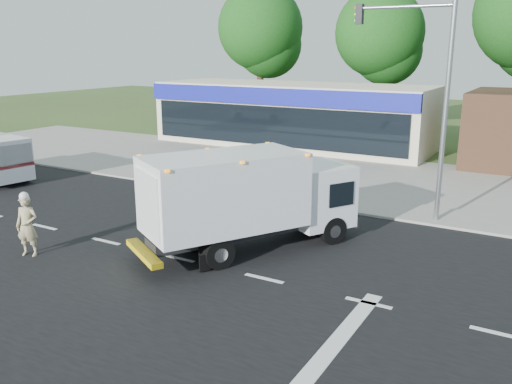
% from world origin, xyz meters
% --- Properties ---
extents(ground, '(120.00, 120.00, 0.00)m').
position_xyz_m(ground, '(0.00, 0.00, 0.00)').
color(ground, '#385123').
rests_on(ground, ground).
extents(road_asphalt, '(60.00, 14.00, 0.02)m').
position_xyz_m(road_asphalt, '(0.00, 0.00, 0.00)').
color(road_asphalt, black).
rests_on(road_asphalt, ground).
extents(sidewalk, '(60.00, 2.40, 0.12)m').
position_xyz_m(sidewalk, '(0.00, 8.20, 0.06)').
color(sidewalk, gray).
rests_on(sidewalk, ground).
extents(parking_apron, '(60.00, 9.00, 0.02)m').
position_xyz_m(parking_apron, '(0.00, 14.00, 0.01)').
color(parking_apron, gray).
rests_on(parking_apron, ground).
extents(lane_markings, '(55.20, 7.00, 0.01)m').
position_xyz_m(lane_markings, '(1.35, -1.35, 0.02)').
color(lane_markings, silver).
rests_on(lane_markings, road_asphalt).
extents(ems_box_truck, '(5.49, 7.26, 3.16)m').
position_xyz_m(ems_box_truck, '(-1.57, 1.72, 1.82)').
color(ems_box_truck, black).
rests_on(ems_box_truck, ground).
extents(emergency_worker, '(0.82, 0.69, 2.03)m').
position_xyz_m(emergency_worker, '(-7.14, -2.06, 0.99)').
color(emergency_worker, tan).
rests_on(emergency_worker, ground).
extents(retail_strip_mall, '(18.00, 6.20, 4.00)m').
position_xyz_m(retail_strip_mall, '(-9.00, 19.93, 2.01)').
color(retail_strip_mall, beige).
rests_on(retail_strip_mall, ground).
extents(traffic_signal_pole, '(3.51, 0.25, 8.00)m').
position_xyz_m(traffic_signal_pole, '(2.35, 7.60, 4.92)').
color(traffic_signal_pole, gray).
rests_on(traffic_signal_pole, ground).
extents(background_trees, '(36.77, 7.39, 12.10)m').
position_xyz_m(background_trees, '(-0.85, 28.16, 7.38)').
color(background_trees, '#332114').
rests_on(background_trees, ground).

